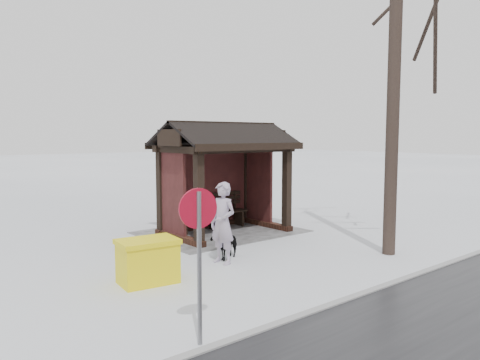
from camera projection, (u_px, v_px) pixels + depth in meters
name	position (u px, v px, depth m)	size (l,w,h in m)	color
ground	(225.00, 233.00, 13.03)	(120.00, 120.00, 0.00)	silver
kerb	(404.00, 280.00, 8.80)	(120.00, 0.15, 0.06)	gray
trampled_patch	(221.00, 232.00, 13.18)	(4.20, 3.20, 0.02)	#97979C
bus_shelter	(222.00, 155.00, 12.94)	(3.60, 2.40, 3.09)	#3A1F15
pedestrian	(223.00, 223.00, 9.89)	(0.63, 0.42, 1.74)	#A395AE
dog	(225.00, 244.00, 10.35)	(0.35, 0.77, 0.65)	black
grit_bin	(148.00, 261.00, 8.60)	(1.15, 0.86, 0.82)	yellow
road_sign	(198.00, 231.00, 5.96)	(0.52, 0.13, 2.05)	slate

